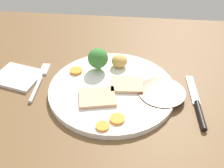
% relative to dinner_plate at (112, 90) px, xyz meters
% --- Properties ---
extents(dining_table, '(1.20, 0.84, 0.04)m').
position_rel_dinner_plate_xyz_m(dining_table, '(-0.01, -0.01, -0.02)').
color(dining_table, brown).
rests_on(dining_table, ground).
extents(dinner_plate, '(0.30, 0.30, 0.01)m').
position_rel_dinner_plate_xyz_m(dinner_plate, '(0.00, 0.00, 0.00)').
color(dinner_plate, white).
rests_on(dinner_plate, dining_table).
extents(gravy_pool, '(0.11, 0.11, 0.00)m').
position_rel_dinner_plate_xyz_m(gravy_pool, '(0.12, -0.01, 0.01)').
color(gravy_pool, '#563819').
rests_on(gravy_pool, dinner_plate).
extents(meat_slice_main, '(0.08, 0.06, 0.01)m').
position_rel_dinner_plate_xyz_m(meat_slice_main, '(0.03, 0.01, 0.01)').
color(meat_slice_main, tan).
rests_on(meat_slice_main, dinner_plate).
extents(meat_slice_under, '(0.09, 0.08, 0.01)m').
position_rel_dinner_plate_xyz_m(meat_slice_under, '(-0.03, -0.04, 0.01)').
color(meat_slice_under, tan).
rests_on(meat_slice_under, dinner_plate).
extents(roast_potato_left, '(0.04, 0.04, 0.03)m').
position_rel_dinner_plate_xyz_m(roast_potato_left, '(0.01, 0.09, 0.02)').
color(roast_potato_left, tan).
rests_on(roast_potato_left, dinner_plate).
extents(carrot_coin_front, '(0.03, 0.03, 0.01)m').
position_rel_dinner_plate_xyz_m(carrot_coin_front, '(-0.10, 0.05, 0.01)').
color(carrot_coin_front, orange).
rests_on(carrot_coin_front, dinner_plate).
extents(carrot_coin_back, '(0.03, 0.03, 0.01)m').
position_rel_dinner_plate_xyz_m(carrot_coin_back, '(0.02, -0.10, 0.01)').
color(carrot_coin_back, orange).
rests_on(carrot_coin_back, dinner_plate).
extents(carrot_coin_side, '(0.03, 0.03, 0.01)m').
position_rel_dinner_plate_xyz_m(carrot_coin_side, '(-0.01, -0.13, 0.01)').
color(carrot_coin_side, orange).
rests_on(carrot_coin_side, dinner_plate).
extents(broccoli_floret, '(0.05, 0.05, 0.06)m').
position_rel_dinner_plate_xyz_m(broccoli_floret, '(-0.04, 0.07, 0.04)').
color(broccoli_floret, '#8CB766').
rests_on(broccoli_floret, dinner_plate).
extents(fork, '(0.02, 0.15, 0.01)m').
position_rel_dinner_plate_xyz_m(fork, '(-0.18, 0.02, -0.00)').
color(fork, silver).
rests_on(fork, dining_table).
extents(knife, '(0.03, 0.19, 0.01)m').
position_rel_dinner_plate_xyz_m(knife, '(0.19, -0.03, -0.00)').
color(knife, black).
rests_on(knife, dining_table).
extents(folded_napkin, '(0.13, 0.11, 0.01)m').
position_rel_dinner_plate_xyz_m(folded_napkin, '(-0.24, 0.03, -0.00)').
color(folded_napkin, white).
rests_on(folded_napkin, dining_table).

